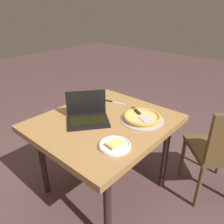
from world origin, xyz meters
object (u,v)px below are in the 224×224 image
object	(u,v)px
laptop	(87,115)
pizza_tray	(142,118)
dining_table	(104,128)
table_knife	(112,102)
pizza_plate	(115,145)
chair_near	(222,149)

from	to	relation	value
laptop	pizza_tray	size ratio (longest dim) A/B	1.16
dining_table	table_knife	world-z (taller)	table_knife
dining_table	pizza_tray	size ratio (longest dim) A/B	3.08
laptop	pizza_plate	xyz separation A→B (m)	(0.13, 0.40, -0.03)
pizza_plate	table_knife	xyz separation A→B (m)	(-0.53, -0.49, -0.01)
dining_table	table_knife	xyz separation A→B (m)	(-0.31, -0.19, 0.08)
dining_table	chair_near	world-z (taller)	chair_near
table_knife	chair_near	xyz separation A→B (m)	(-0.26, 0.96, -0.22)
dining_table	pizza_plate	bearing A→B (deg)	54.04
table_knife	dining_table	bearing A→B (deg)	31.63
chair_near	dining_table	bearing A→B (deg)	-53.48
dining_table	laptop	size ratio (longest dim) A/B	2.66
laptop	pizza_plate	distance (m)	0.42
laptop	pizza_tray	bearing A→B (deg)	131.63
dining_table	chair_near	size ratio (longest dim) A/B	1.20
pizza_plate	dining_table	bearing A→B (deg)	-125.96
chair_near	laptop	bearing A→B (deg)	-53.11
pizza_tray	table_knife	world-z (taller)	pizza_tray
pizza_tray	dining_table	bearing A→B (deg)	-47.50
pizza_plate	pizza_tray	xyz separation A→B (m)	(-0.42, -0.07, 0.01)
laptop	table_knife	size ratio (longest dim) A/B	2.02
dining_table	laptop	bearing A→B (deg)	-50.41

